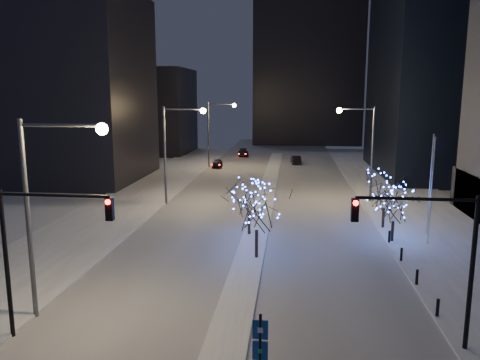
# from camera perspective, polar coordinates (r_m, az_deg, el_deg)

# --- Properties ---
(ground) EXTENTS (160.00, 160.00, 0.00)m
(ground) POSITION_cam_1_polar(r_m,az_deg,el_deg) (22.06, -1.82, -19.89)
(ground) COLOR white
(ground) RESTS_ON ground
(road) EXTENTS (20.00, 130.00, 0.02)m
(road) POSITION_cam_1_polar(r_m,az_deg,el_deg) (55.06, 3.34, -1.30)
(road) COLOR silver
(road) RESTS_ON ground
(median) EXTENTS (2.00, 80.00, 0.15)m
(median) POSITION_cam_1_polar(r_m,az_deg,el_deg) (50.16, 3.04, -2.38)
(median) COLOR white
(median) RESTS_ON ground
(east_sidewalk) EXTENTS (10.00, 90.00, 0.15)m
(east_sidewalk) POSITION_cam_1_polar(r_m,az_deg,el_deg) (42.21, 23.07, -5.66)
(east_sidewalk) COLOR white
(east_sidewalk) RESTS_ON ground
(west_sidewalk) EXTENTS (8.00, 90.00, 0.15)m
(west_sidewalk) POSITION_cam_1_polar(r_m,az_deg,el_deg) (43.73, -16.48, -4.70)
(west_sidewalk) COLOR white
(west_sidewalk) RESTS_ON ground
(filler_west_near) EXTENTS (22.00, 18.00, 24.00)m
(filler_west_near) POSITION_cam_1_polar(r_m,az_deg,el_deg) (66.42, -21.62, 10.40)
(filler_west_near) COLOR black
(filler_west_near) RESTS_ON ground
(filler_west_far) EXTENTS (18.00, 16.00, 16.00)m
(filler_west_far) POSITION_cam_1_polar(r_m,az_deg,el_deg) (93.45, -11.70, 8.22)
(filler_west_far) COLOR black
(filler_west_far) RESTS_ON ground
(horizon_block) EXTENTS (24.00, 14.00, 42.00)m
(horizon_block) POSITION_cam_1_polar(r_m,az_deg,el_deg) (111.35, 8.28, 15.33)
(horizon_block) COLOR black
(horizon_block) RESTS_ON ground
(street_lamp_w_near) EXTENTS (4.40, 0.56, 10.00)m
(street_lamp_w_near) POSITION_cam_1_polar(r_m,az_deg,el_deg) (24.35, -22.51, -1.36)
(street_lamp_w_near) COLOR #595E66
(street_lamp_w_near) RESTS_ON ground
(street_lamp_w_mid) EXTENTS (4.40, 0.56, 10.00)m
(street_lamp_w_mid) POSITION_cam_1_polar(r_m,az_deg,el_deg) (47.55, -7.95, 4.68)
(street_lamp_w_mid) COLOR #595E66
(street_lamp_w_mid) RESTS_ON ground
(street_lamp_w_far) EXTENTS (4.40, 0.56, 10.00)m
(street_lamp_w_far) POSITION_cam_1_polar(r_m,az_deg,el_deg) (71.96, -3.04, 6.66)
(street_lamp_w_far) COLOR #595E66
(street_lamp_w_far) RESTS_ON ground
(street_lamp_east) EXTENTS (3.90, 0.56, 10.00)m
(street_lamp_east) POSITION_cam_1_polar(r_m,az_deg,el_deg) (49.62, 14.85, 4.61)
(street_lamp_east) COLOR #595E66
(street_lamp_east) RESTS_ON ground
(traffic_signal_west) EXTENTS (5.26, 0.43, 7.00)m
(traffic_signal_west) POSITION_cam_1_polar(r_m,az_deg,el_deg) (22.83, -23.52, -6.68)
(traffic_signal_west) COLOR black
(traffic_signal_west) RESTS_ON ground
(traffic_signal_east) EXTENTS (5.26, 0.43, 7.00)m
(traffic_signal_east) POSITION_cam_1_polar(r_m,az_deg,el_deg) (21.74, 22.75, -7.46)
(traffic_signal_east) COLOR black
(traffic_signal_east) RESTS_ON ground
(flagpoles) EXTENTS (1.35, 2.60, 8.00)m
(flagpoles) POSITION_cam_1_polar(r_m,az_deg,el_deg) (38.16, 22.39, 0.04)
(flagpoles) COLOR silver
(flagpoles) RESTS_ON east_sidewalk
(bollards) EXTENTS (0.16, 12.16, 0.90)m
(bollards) POSITION_cam_1_polar(r_m,az_deg,el_deg) (31.60, 19.87, -9.72)
(bollards) COLOR black
(bollards) RESTS_ON east_sidewalk
(car_near) EXTENTS (1.86, 3.85, 1.27)m
(car_near) POSITION_cam_1_polar(r_m,az_deg,el_deg) (72.62, -2.75, 2.04)
(car_near) COLOR black
(car_near) RESTS_ON ground
(car_mid) EXTENTS (1.84, 4.19, 1.34)m
(car_mid) POSITION_cam_1_polar(r_m,az_deg,el_deg) (76.97, 6.82, 2.47)
(car_mid) COLOR black
(car_mid) RESTS_ON ground
(car_far) EXTENTS (2.44, 4.68, 1.29)m
(car_far) POSITION_cam_1_polar(r_m,az_deg,el_deg) (85.86, 0.41, 3.34)
(car_far) COLOR black
(car_far) RESTS_ON ground
(holiday_tree_median_near) EXTENTS (4.70, 4.70, 5.25)m
(holiday_tree_median_near) POSITION_cam_1_polar(r_m,az_deg,el_deg) (31.50, 2.05, -3.49)
(holiday_tree_median_near) COLOR black
(holiday_tree_median_near) RESTS_ON median
(holiday_tree_median_far) EXTENTS (3.65, 3.65, 4.35)m
(holiday_tree_median_far) POSITION_cam_1_polar(r_m,az_deg,el_deg) (36.90, 1.12, -2.34)
(holiday_tree_median_far) COLOR black
(holiday_tree_median_far) RESTS_ON median
(holiday_tree_plaza_near) EXTENTS (3.75, 3.75, 4.26)m
(holiday_tree_plaza_near) POSITION_cam_1_polar(r_m,az_deg,el_deg) (37.05, 18.26, -2.96)
(holiday_tree_plaza_near) COLOR black
(holiday_tree_plaza_near) RESTS_ON east_sidewalk
(holiday_tree_plaza_far) EXTENTS (4.36, 4.36, 4.88)m
(holiday_tree_plaza_far) POSITION_cam_1_polar(r_m,az_deg,el_deg) (40.53, 17.23, -1.29)
(holiday_tree_plaza_far) COLOR black
(holiday_tree_plaza_far) RESTS_ON east_sidewalk
(wayfinding_sign) EXTENTS (0.58, 0.11, 3.24)m
(wayfinding_sign) POSITION_cam_1_polar(r_m,az_deg,el_deg) (18.30, 2.48, -19.55)
(wayfinding_sign) COLOR black
(wayfinding_sign) RESTS_ON ground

